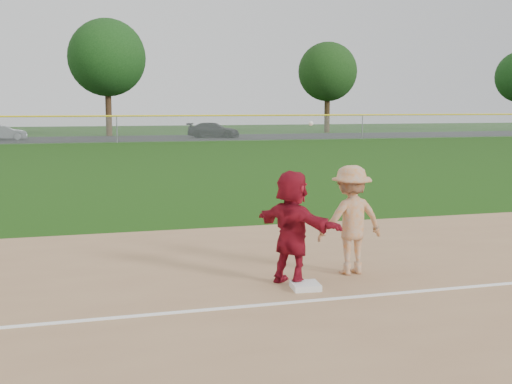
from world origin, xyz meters
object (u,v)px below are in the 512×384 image
object	(u,v)px
first_base	(305,286)
base_runner	(292,228)
car_right	(214,130)
car_mid	(3,133)

from	to	relation	value
first_base	base_runner	distance (m)	0.92
first_base	base_runner	world-z (taller)	base_runner
base_runner	car_right	world-z (taller)	base_runner
car_mid	base_runner	bearing A→B (deg)	-177.00
car_right	base_runner	bearing A→B (deg)	-168.00
first_base	car_mid	distance (m)	47.27
first_base	car_right	world-z (taller)	car_right
base_runner	car_mid	distance (m)	46.92
first_base	car_right	distance (m)	46.23
car_mid	car_right	bearing A→B (deg)	-100.89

